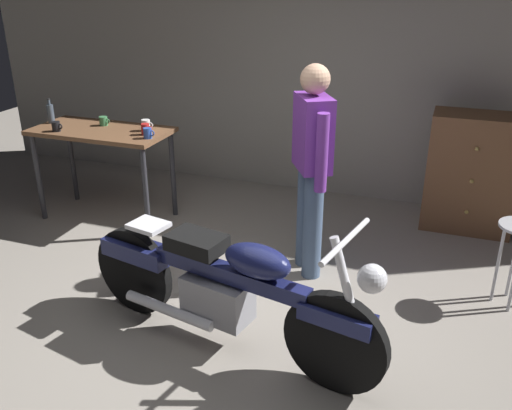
{
  "coord_description": "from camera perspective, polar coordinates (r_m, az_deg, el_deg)",
  "views": [
    {
      "loc": [
        1.34,
        -2.9,
        2.3
      ],
      "look_at": [
        0.04,
        0.7,
        0.65
      ],
      "focal_mm": 38.84,
      "sensor_mm": 36.0,
      "label": 1
    }
  ],
  "objects": [
    {
      "name": "mug_red_diner",
      "position": [
        5.14,
        -11.31,
        7.66
      ],
      "size": [
        0.11,
        0.07,
        0.1
      ],
      "color": "red",
      "rests_on": "workbench"
    },
    {
      "name": "ground_plane",
      "position": [
        3.93,
        -4.07,
        -12.52
      ],
      "size": [
        12.0,
        12.0,
        0.0
      ],
      "primitive_type": "plane",
      "color": "gray"
    },
    {
      "name": "mug_black_matte",
      "position": [
        5.47,
        -19.87,
        7.62
      ],
      "size": [
        0.11,
        0.08,
        0.09
      ],
      "color": "black",
      "rests_on": "workbench"
    },
    {
      "name": "person_standing",
      "position": [
        4.25,
        5.76,
        4.33
      ],
      "size": [
        0.38,
        0.5,
        1.67
      ],
      "rotation": [
        0.0,
        0.0,
        2.1
      ],
      "color": "#465B79",
      "rests_on": "ground_plane"
    },
    {
      "name": "mug_white_ceramic",
      "position": [
        5.27,
        -11.26,
        8.06
      ],
      "size": [
        0.12,
        0.08,
        0.1
      ],
      "color": "white",
      "rests_on": "workbench"
    },
    {
      "name": "mug_blue_enamel",
      "position": [
        5.02,
        -11.08,
        7.28
      ],
      "size": [
        0.11,
        0.07,
        0.09
      ],
      "color": "#2D51AD",
      "rests_on": "workbench"
    },
    {
      "name": "motorcycle",
      "position": [
        3.52,
        -3.15,
        -8.38
      ],
      "size": [
        2.16,
        0.75,
        1.0
      ],
      "rotation": [
        0.0,
        0.0,
        -0.21
      ],
      "color": "black",
      "rests_on": "ground_plane"
    },
    {
      "name": "workbench",
      "position": [
        5.47,
        -15.56,
        6.42
      ],
      "size": [
        1.3,
        0.64,
        0.9
      ],
      "color": "brown",
      "rests_on": "ground_plane"
    },
    {
      "name": "back_wall",
      "position": [
        5.9,
        6.87,
        15.87
      ],
      "size": [
        8.0,
        0.12,
        3.1
      ],
      "primitive_type": "cube",
      "color": "gray",
      "rests_on": "ground_plane"
    },
    {
      "name": "mug_green_speckled",
      "position": [
        5.55,
        -15.42,
        8.34
      ],
      "size": [
        0.11,
        0.08,
        0.09
      ],
      "color": "#3D7F4C",
      "rests_on": "workbench"
    },
    {
      "name": "bottle",
      "position": [
        5.78,
        -20.4,
        8.86
      ],
      "size": [
        0.06,
        0.06,
        0.24
      ],
      "color": "#3F4C59",
      "rests_on": "workbench"
    },
    {
      "name": "wooden_dresser",
      "position": [
        5.49,
        21.33,
        3.1
      ],
      "size": [
        0.8,
        0.47,
        1.1
      ],
      "color": "brown",
      "rests_on": "ground_plane"
    }
  ]
}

